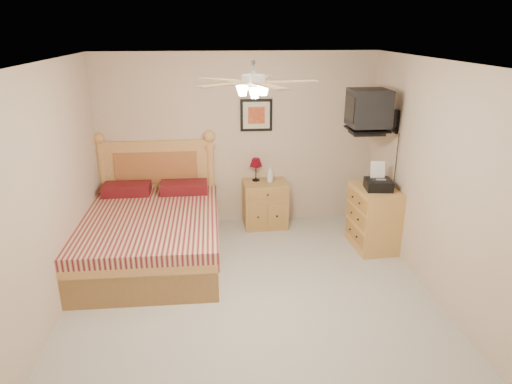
# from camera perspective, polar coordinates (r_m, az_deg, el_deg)

# --- Properties ---
(floor) EXTENTS (4.50, 4.50, 0.00)m
(floor) POSITION_cam_1_polar(r_m,az_deg,el_deg) (5.09, -0.49, -13.54)
(floor) COLOR #A9A498
(floor) RESTS_ON ground
(ceiling) EXTENTS (4.00, 4.50, 0.04)m
(ceiling) POSITION_cam_1_polar(r_m,az_deg,el_deg) (4.25, -0.60, 15.78)
(ceiling) COLOR white
(ceiling) RESTS_ON ground
(wall_back) EXTENTS (4.00, 0.04, 2.50)m
(wall_back) POSITION_cam_1_polar(r_m,az_deg,el_deg) (6.67, -2.30, 6.44)
(wall_back) COLOR #C7AE93
(wall_back) RESTS_ON ground
(wall_front) EXTENTS (4.00, 0.04, 2.50)m
(wall_front) POSITION_cam_1_polar(r_m,az_deg,el_deg) (2.55, 4.29, -17.92)
(wall_front) COLOR #C7AE93
(wall_front) RESTS_ON ground
(wall_left) EXTENTS (0.04, 4.50, 2.50)m
(wall_left) POSITION_cam_1_polar(r_m,az_deg,el_deg) (4.79, -25.12, -1.03)
(wall_left) COLOR #C7AE93
(wall_left) RESTS_ON ground
(wall_right) EXTENTS (0.04, 4.50, 2.50)m
(wall_right) POSITION_cam_1_polar(r_m,az_deg,el_deg) (5.10, 22.47, 0.57)
(wall_right) COLOR #C7AE93
(wall_right) RESTS_ON ground
(bed) EXTENTS (1.68, 2.21, 1.42)m
(bed) POSITION_cam_1_polar(r_m,az_deg,el_deg) (5.80, -13.33, -1.80)
(bed) COLOR #C6844A
(bed) RESTS_ON ground
(nightstand) EXTENTS (0.65, 0.50, 0.68)m
(nightstand) POSITION_cam_1_polar(r_m,az_deg,el_deg) (6.75, 1.12, -1.50)
(nightstand) COLOR #9F6F34
(nightstand) RESTS_ON ground
(table_lamp) EXTENTS (0.19, 0.19, 0.34)m
(table_lamp) POSITION_cam_1_polar(r_m,az_deg,el_deg) (6.65, -0.01, 2.85)
(table_lamp) COLOR #630614
(table_lamp) RESTS_ON nightstand
(lotion_bottle) EXTENTS (0.12, 0.12, 0.25)m
(lotion_bottle) POSITION_cam_1_polar(r_m,az_deg,el_deg) (6.60, 1.79, 2.29)
(lotion_bottle) COLOR silver
(lotion_bottle) RESTS_ON nightstand
(framed_picture) EXTENTS (0.46, 0.04, 0.46)m
(framed_picture) POSITION_cam_1_polar(r_m,az_deg,el_deg) (6.60, 0.04, 9.59)
(framed_picture) COLOR black
(framed_picture) RESTS_ON wall_back
(dresser) EXTENTS (0.54, 0.74, 0.84)m
(dresser) POSITION_cam_1_polar(r_m,az_deg,el_deg) (6.26, 14.47, -3.14)
(dresser) COLOR #BF8C44
(dresser) RESTS_ON ground
(fax_machine) EXTENTS (0.36, 0.38, 0.35)m
(fax_machine) POSITION_cam_1_polar(r_m,az_deg,el_deg) (6.02, 15.14, 1.86)
(fax_machine) COLOR black
(fax_machine) RESTS_ON dresser
(magazine_lower) EXTENTS (0.29, 0.34, 0.03)m
(magazine_lower) POSITION_cam_1_polar(r_m,az_deg,el_deg) (6.35, 14.06, 1.39)
(magazine_lower) COLOR tan
(magazine_lower) RESTS_ON dresser
(magazine_upper) EXTENTS (0.28, 0.34, 0.02)m
(magazine_upper) POSITION_cam_1_polar(r_m,az_deg,el_deg) (6.37, 14.08, 1.68)
(magazine_upper) COLOR tan
(magazine_upper) RESTS_ON magazine_lower
(wall_tv) EXTENTS (0.56, 0.46, 0.58)m
(wall_tv) POSITION_cam_1_polar(r_m,az_deg,el_deg) (6.04, 15.24, 9.76)
(wall_tv) COLOR black
(wall_tv) RESTS_ON wall_right
(ceiling_fan) EXTENTS (1.14, 1.14, 0.28)m
(ceiling_fan) POSITION_cam_1_polar(r_m,az_deg,el_deg) (4.07, -0.33, 13.60)
(ceiling_fan) COLOR silver
(ceiling_fan) RESTS_ON ceiling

